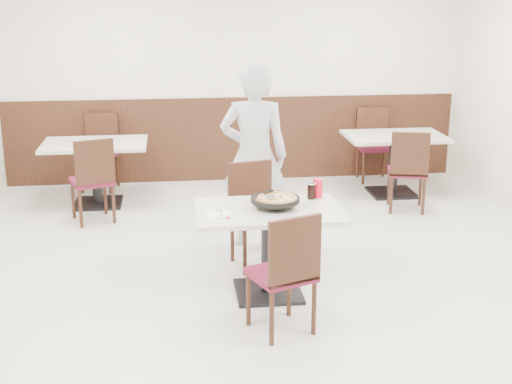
{
  "coord_description": "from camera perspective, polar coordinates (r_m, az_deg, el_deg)",
  "views": [
    {
      "loc": [
        -0.8,
        -5.71,
        2.52
      ],
      "look_at": [
        -0.15,
        -0.3,
        0.93
      ],
      "focal_mm": 50.0,
      "sensor_mm": 36.0,
      "label": 1
    }
  ],
  "objects": [
    {
      "name": "pizza",
      "position": [
        5.86,
        1.7,
        -0.68
      ],
      "size": [
        0.36,
        0.36,
        0.02
      ],
      "primitive_type": "cylinder",
      "rotation": [
        0.0,
        0.0,
        0.03
      ],
      "color": "#B38543",
      "rests_on": "pizza_pan"
    },
    {
      "name": "trivet",
      "position": [
        5.83,
        1.84,
        -1.2
      ],
      "size": [
        0.13,
        0.13,
        0.04
      ],
      "primitive_type": "cylinder",
      "rotation": [
        0.0,
        0.0,
        0.03
      ],
      "color": "black",
      "rests_on": "main_table"
    },
    {
      "name": "wall_back",
      "position": [
        9.31,
        -1.86,
        9.4
      ],
      "size": [
        6.0,
        0.04,
        2.8
      ],
      "primitive_type": "cube",
      "color": "beige",
      "rests_on": "floor"
    },
    {
      "name": "chair_near",
      "position": [
        5.31,
        2.02,
        -6.37
      ],
      "size": [
        0.54,
        0.54,
        0.95
      ],
      "primitive_type": null,
      "rotation": [
        0.0,
        0.0,
        0.38
      ],
      "color": "black",
      "rests_on": "floor"
    },
    {
      "name": "napkin",
      "position": [
        5.67,
        -3.19,
        -1.89
      ],
      "size": [
        0.2,
        0.2,
        0.0
      ],
      "primitive_type": "cube",
      "rotation": [
        0.0,
        0.0,
        0.17
      ],
      "color": "white",
      "rests_on": "main_table"
    },
    {
      "name": "main_table",
      "position": [
        5.96,
        1.0,
        -4.8
      ],
      "size": [
        1.22,
        0.83,
        0.75
      ],
      "primitive_type": null,
      "rotation": [
        0.0,
        0.0,
        0.03
      ],
      "color": "beige",
      "rests_on": "floor"
    },
    {
      "name": "pizza_server",
      "position": [
        5.83,
        1.17,
        -0.4
      ],
      "size": [
        0.1,
        0.12,
        0.0
      ],
      "primitive_type": "cube",
      "rotation": [
        0.0,
        0.0,
        0.2
      ],
      "color": "white",
      "rests_on": "pizza"
    },
    {
      "name": "wall_front",
      "position": [
        2.6,
        11.89,
        -9.58
      ],
      "size": [
        6.0,
        0.04,
        2.8
      ],
      "primitive_type": "cube",
      "color": "beige",
      "rests_on": "floor"
    },
    {
      "name": "bg_chair_right_far",
      "position": [
        9.52,
        9.47,
        3.69
      ],
      "size": [
        0.44,
        0.44,
        0.95
      ],
      "primitive_type": null,
      "rotation": [
        0.0,
        0.0,
        3.1
      ],
      "color": "black",
      "rests_on": "floor"
    },
    {
      "name": "bg_chair_left_far",
      "position": [
        9.18,
        -12.47,
        3.06
      ],
      "size": [
        0.5,
        0.5,
        0.95
      ],
      "primitive_type": null,
      "rotation": [
        0.0,
        0.0,
        2.94
      ],
      "color": "black",
      "rests_on": "floor"
    },
    {
      "name": "wainscot_back",
      "position": [
        9.43,
        -1.8,
        4.26
      ],
      "size": [
        5.9,
        0.03,
        1.1
      ],
      "primitive_type": "cube",
      "color": "black",
      "rests_on": "floor"
    },
    {
      "name": "side_plate",
      "position": [
        5.68,
        -3.06,
        -1.78
      ],
      "size": [
        0.21,
        0.21,
        0.01
      ],
      "primitive_type": "cylinder",
      "rotation": [
        0.0,
        0.0,
        0.03
      ],
      "color": "white",
      "rests_on": "napkin"
    },
    {
      "name": "bg_table_left",
      "position": [
        8.58,
        -12.64,
        1.44
      ],
      "size": [
        1.2,
        0.8,
        0.75
      ],
      "primitive_type": null,
      "rotation": [
        0.0,
        0.0,
        -0.0
      ],
      "color": "beige",
      "rests_on": "floor"
    },
    {
      "name": "chair_far",
      "position": [
        6.51,
        0.07,
        -1.99
      ],
      "size": [
        0.5,
        0.5,
        0.95
      ],
      "primitive_type": null,
      "rotation": [
        0.0,
        0.0,
        3.37
      ],
      "color": "black",
      "rests_on": "floor"
    },
    {
      "name": "bg_table_right",
      "position": [
        8.96,
        10.93,
        2.16
      ],
      "size": [
        1.29,
        0.94,
        0.75
      ],
      "primitive_type": null,
      "rotation": [
        0.0,
        0.0,
        0.12
      ],
      "color": "beige",
      "rests_on": "floor"
    },
    {
      "name": "red_cup",
      "position": [
        6.16,
        4.95,
        0.31
      ],
      "size": [
        0.09,
        0.09,
        0.16
      ],
      "primitive_type": "cylinder",
      "rotation": [
        0.0,
        0.0,
        0.03
      ],
      "color": "red",
      "rests_on": "main_table"
    },
    {
      "name": "bg_chair_right_near",
      "position": [
        8.33,
        12.02,
        1.75
      ],
      "size": [
        0.51,
        0.51,
        0.95
      ],
      "primitive_type": null,
      "rotation": [
        0.0,
        0.0,
        -0.24
      ],
      "color": "black",
      "rests_on": "floor"
    },
    {
      "name": "pizza_pan",
      "position": [
        5.86,
        1.54,
        -0.86
      ],
      "size": [
        0.37,
        0.37,
        0.01
      ],
      "primitive_type": "cylinder",
      "rotation": [
        0.0,
        0.0,
        0.03
      ],
      "color": "black",
      "rests_on": "trivet"
    },
    {
      "name": "cola_glass",
      "position": [
        6.11,
        4.45,
        0.05
      ],
      "size": [
        0.07,
        0.07,
        0.13
      ],
      "primitive_type": "cylinder",
      "rotation": [
        0.0,
        0.0,
        0.03
      ],
      "color": "black",
      "rests_on": "main_table"
    },
    {
      "name": "floor",
      "position": [
        6.29,
        1.06,
        -7.3
      ],
      "size": [
        7.0,
        7.0,
        0.0
      ],
      "primitive_type": "plane",
      "color": "#A8A8A4",
      "rests_on": "ground"
    },
    {
      "name": "bg_chair_left_near",
      "position": [
        7.96,
        -13.01,
        1.01
      ],
      "size": [
        0.54,
        0.54,
        0.95
      ],
      "primitive_type": null,
      "rotation": [
        0.0,
        0.0,
        0.34
      ],
      "color": "black",
      "rests_on": "floor"
    },
    {
      "name": "fork",
      "position": [
        5.66,
        -2.79,
        -1.73
      ],
      "size": [
        0.05,
        0.17,
        0.0
      ],
      "primitive_type": "cube",
      "rotation": [
        0.0,
        0.0,
        -0.18
      ],
      "color": "white",
      "rests_on": "side_plate"
    },
    {
      "name": "diner_person",
      "position": [
        6.95,
        -0.16,
        2.88
      ],
      "size": [
        0.71,
        0.51,
        1.81
      ],
      "primitive_type": "imported",
      "rotation": [
        0.0,
        0.0,
        3.02
      ],
      "color": "silver",
      "rests_on": "floor"
    }
  ]
}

